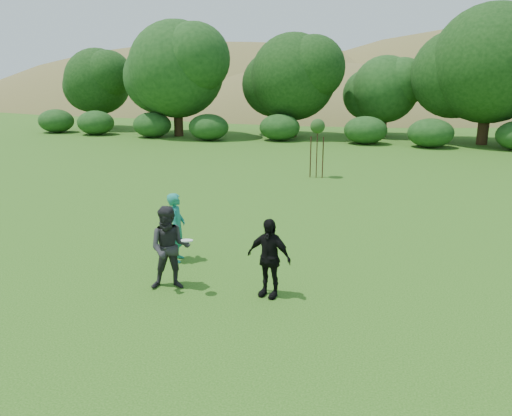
{
  "coord_description": "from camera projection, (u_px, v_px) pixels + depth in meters",
  "views": [
    {
      "loc": [
        3.7,
        -10.69,
        4.94
      ],
      "look_at": [
        0.0,
        3.0,
        1.1
      ],
      "focal_mm": 35.0,
      "sensor_mm": 36.0,
      "label": 1
    }
  ],
  "objects": [
    {
      "name": "ground",
      "position": [
        224.0,
        282.0,
        12.19
      ],
      "size": [
        120.0,
        120.0,
        0.0
      ],
      "primitive_type": "plane",
      "color": "#19470C",
      "rests_on": "ground"
    },
    {
      "name": "player_teal",
      "position": [
        177.0,
        227.0,
        13.39
      ],
      "size": [
        0.59,
        0.77,
        1.88
      ],
      "primitive_type": "imported",
      "rotation": [
        0.0,
        0.0,
        1.79
      ],
      "color": "#1C7F6E",
      "rests_on": "ground"
    },
    {
      "name": "player_grey",
      "position": [
        170.0,
        248.0,
        11.61
      ],
      "size": [
        1.17,
        1.03,
        2.01
      ],
      "primitive_type": "imported",
      "rotation": [
        0.0,
        0.0,
        0.33
      ],
      "color": "#272629",
      "rests_on": "ground"
    },
    {
      "name": "player_black",
      "position": [
        269.0,
        258.0,
        11.23
      ],
      "size": [
        1.16,
        0.7,
        1.84
      ],
      "primitive_type": "imported",
      "rotation": [
        0.0,
        0.0,
        -0.25
      ],
      "color": "black",
      "rests_on": "ground"
    },
    {
      "name": "frisbee",
      "position": [
        187.0,
        240.0,
        11.19
      ],
      "size": [
        0.27,
        0.27,
        0.06
      ],
      "color": "white",
      "rests_on": "ground"
    },
    {
      "name": "sapling",
      "position": [
        318.0,
        128.0,
        23.8
      ],
      "size": [
        0.7,
        0.7,
        2.85
      ],
      "color": "#3C2217",
      "rests_on": "ground"
    },
    {
      "name": "hillside",
      "position": [
        360.0,
        183.0,
        79.23
      ],
      "size": [
        150.0,
        72.0,
        52.0
      ],
      "color": "olive",
      "rests_on": "ground"
    },
    {
      "name": "tree_row",
      "position": [
        389.0,
        74.0,
        36.82
      ],
      "size": [
        53.92,
        10.38,
        9.62
      ],
      "color": "#3A2616",
      "rests_on": "ground"
    }
  ]
}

